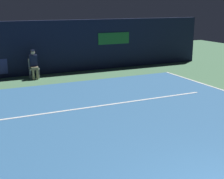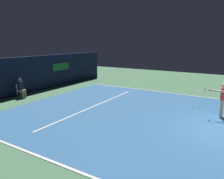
% 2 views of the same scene
% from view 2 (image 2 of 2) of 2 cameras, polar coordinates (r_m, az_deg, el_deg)
% --- Properties ---
extents(ground_plane, '(34.33, 34.33, 0.00)m').
position_cam_2_polar(ground_plane, '(11.41, 3.65, -5.99)').
color(ground_plane, '#4C7A56').
extents(court_surface, '(11.00, 11.55, 0.01)m').
position_cam_2_polar(court_surface, '(11.41, 3.65, -5.96)').
color(court_surface, '#336699').
rests_on(court_surface, ground).
extents(line_sideline_left, '(0.10, 11.55, 0.01)m').
position_cam_2_polar(line_sideline_left, '(16.27, 12.57, -0.59)').
color(line_sideline_left, white).
rests_on(line_sideline_left, court_surface).
extents(line_sideline_right, '(0.10, 11.55, 0.01)m').
position_cam_2_polar(line_sideline_right, '(7.42, -17.20, -17.13)').
color(line_sideline_right, white).
rests_on(line_sideline_right, court_surface).
extents(line_service, '(8.58, 0.10, 0.01)m').
position_cam_2_polar(line_service, '(12.42, -4.67, -4.38)').
color(line_service, white).
rests_on(line_service, court_surface).
extents(back_wall, '(17.61, 0.33, 2.60)m').
position_cam_2_polar(back_wall, '(16.41, -22.36, 3.45)').
color(back_wall, '#141933').
rests_on(back_wall, ground).
extents(tennis_player, '(0.65, 0.93, 1.73)m').
position_cam_2_polar(tennis_player, '(11.58, 27.14, -2.01)').
color(tennis_player, '#DBAD89').
rests_on(tennis_player, ground).
extents(line_judge_on_chair, '(0.45, 0.54, 1.32)m').
position_cam_2_polar(line_judge_on_chair, '(15.31, -22.93, 0.47)').
color(line_judge_on_chair, white).
rests_on(line_judge_on_chair, ground).
extents(tennis_ball, '(0.07, 0.07, 0.07)m').
position_cam_2_polar(tennis_ball, '(13.05, 20.47, -4.18)').
color(tennis_ball, '#CCE033').
rests_on(tennis_ball, court_surface).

